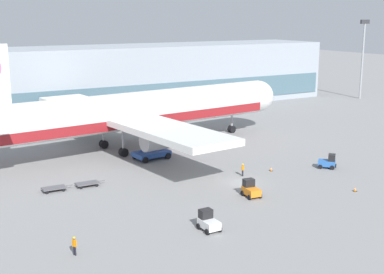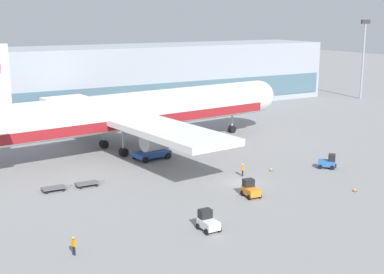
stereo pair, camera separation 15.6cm
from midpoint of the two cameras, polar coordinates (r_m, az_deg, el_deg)
name	(u,v)px [view 1 (the left image)]	position (r m, az deg, el deg)	size (l,w,h in m)	color
ground_plane	(241,182)	(68.00, 5.23, -4.84)	(400.00, 400.00, 0.00)	gray
terminal_building	(146,76)	(124.58, -4.98, 6.50)	(90.00, 18.20, 14.00)	#9EA8B2
light_mast	(363,53)	(141.70, 17.73, 8.58)	(2.80, 0.50, 19.63)	#9EA0A5
airplane_main	(131,113)	(83.71, -6.53, 2.60)	(58.02, 48.57, 17.00)	white
scissor_lift_loader	(151,146)	(78.44, -4.43, -0.92)	(5.48, 3.84, 5.22)	#284C99
baggage_tug_foreground	(251,189)	(62.68, 6.20, -5.57)	(1.88, 2.60, 2.00)	orange
baggage_tug_mid	(328,162)	(76.04, 14.25, -2.60)	(2.70, 2.76, 2.00)	#2D66B7
baggage_tug_far	(208,222)	(52.96, 1.65, -9.01)	(1.64, 2.46, 2.00)	silver
baggage_dolly_lead	(54,188)	(66.42, -14.57, -5.30)	(3.72, 1.57, 0.48)	#56565B
baggage_dolly_second	(87,183)	(67.31, -11.16, -4.88)	(3.72, 1.57, 0.48)	#56565B
ground_crew_near	(74,244)	(48.79, -12.53, -11.11)	(0.33, 0.54, 1.75)	black
ground_crew_far	(243,169)	(70.35, 5.37, -3.39)	(0.50, 0.38, 1.72)	black
traffic_cone_near	(355,189)	(67.16, 16.94, -5.34)	(0.40, 0.40, 0.57)	black
traffic_cone_far	(271,169)	(73.34, 8.37, -3.39)	(0.40, 0.40, 0.55)	black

